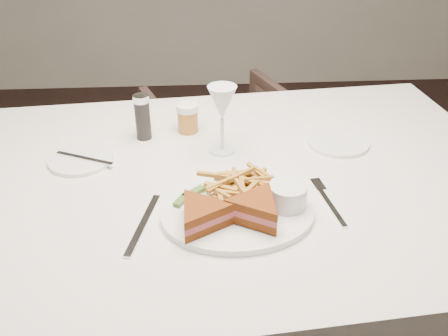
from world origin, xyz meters
name	(u,v)px	position (x,y,z in m)	size (l,w,h in m)	color
table	(223,290)	(0.04, 0.07, 0.38)	(1.42, 0.95, 0.75)	silver
chair_far	(225,148)	(0.11, 1.00, 0.30)	(0.59, 0.55, 0.61)	#4C362F
table_setting	(227,177)	(0.05, 0.00, 0.79)	(0.82, 0.58, 0.18)	white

